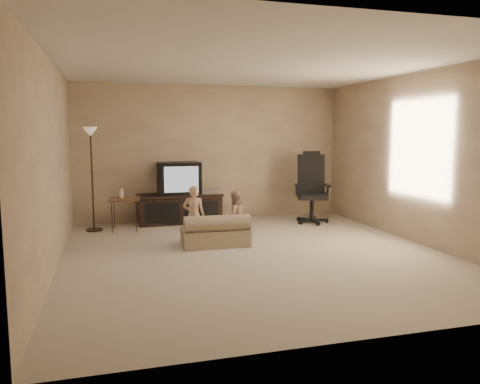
# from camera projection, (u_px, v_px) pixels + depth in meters

# --- Properties ---
(floor) EXTENTS (5.50, 5.50, 0.00)m
(floor) POSITION_uv_depth(u_px,v_px,m) (255.00, 254.00, 6.30)
(floor) COLOR #B1A58C
(floor) RESTS_ON ground
(room_shell) EXTENTS (5.50, 5.50, 5.50)m
(room_shell) POSITION_uv_depth(u_px,v_px,m) (255.00, 141.00, 6.11)
(room_shell) COLOR silver
(room_shell) RESTS_ON floor
(tv_stand) EXTENTS (1.55, 0.59, 1.10)m
(tv_stand) POSITION_uv_depth(u_px,v_px,m) (180.00, 198.00, 8.45)
(tv_stand) COLOR black
(tv_stand) RESTS_ON floor
(office_chair) EXTENTS (0.75, 0.77, 1.29)m
(office_chair) POSITION_uv_depth(u_px,v_px,m) (312.00, 197.00, 8.49)
(office_chair) COLOR black
(office_chair) RESTS_ON floor
(side_table) EXTENTS (0.54, 0.54, 0.73)m
(side_table) POSITION_uv_depth(u_px,v_px,m) (124.00, 199.00, 7.80)
(side_table) COLOR brown
(side_table) RESTS_ON floor
(floor_lamp) EXTENTS (0.27, 0.27, 1.71)m
(floor_lamp) POSITION_uv_depth(u_px,v_px,m) (91.00, 156.00, 7.64)
(floor_lamp) COLOR #302015
(floor_lamp) RESTS_ON floor
(child_sofa) EXTENTS (0.98, 0.58, 0.47)m
(child_sofa) POSITION_uv_depth(u_px,v_px,m) (216.00, 233.00, 6.73)
(child_sofa) COLOR tan
(child_sofa) RESTS_ON floor
(toddler_left) EXTENTS (0.37, 0.31, 0.87)m
(toddler_left) POSITION_uv_depth(u_px,v_px,m) (194.00, 215.00, 6.74)
(toddler_left) COLOR tan
(toddler_left) RESTS_ON floor
(toddler_right) EXTENTS (0.41, 0.28, 0.77)m
(toddler_right) POSITION_uv_depth(u_px,v_px,m) (234.00, 217.00, 6.93)
(toddler_right) COLOR tan
(toddler_right) RESTS_ON floor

